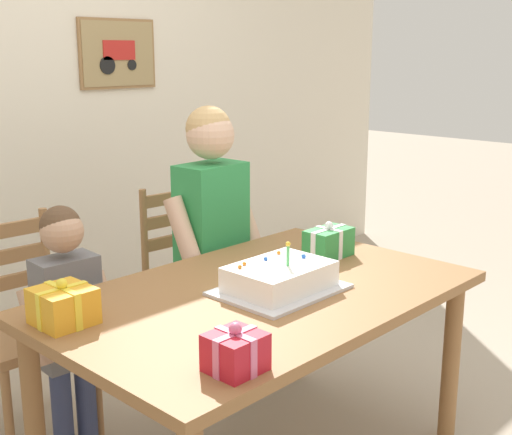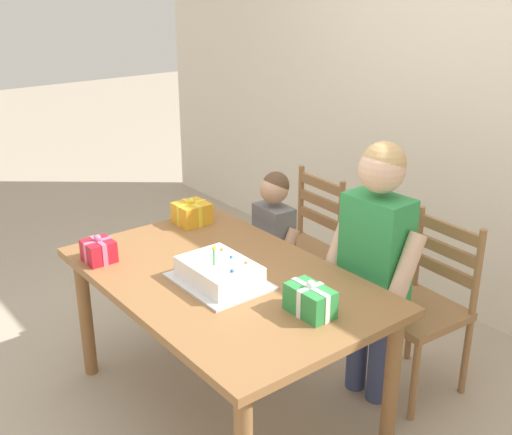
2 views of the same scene
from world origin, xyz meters
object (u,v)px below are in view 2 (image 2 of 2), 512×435
Objects in this scene: child_older at (376,249)px; child_younger at (274,239)px; birthday_cake at (219,273)px; gift_box_red_large at (310,300)px; gift_box_beside_cake at (192,213)px; chair_left at (301,248)px; gift_box_corner_small at (99,251)px; dining_table at (224,292)px; chair_right at (422,306)px.

child_older reaches higher than child_younger.
birthday_cake is 0.85m from child_younger.
child_older is (-0.15, 0.56, 0.02)m from gift_box_red_large.
chair_left is at bearing 74.05° from gift_box_beside_cake.
dining_table is at bearing 37.20° from gift_box_corner_small.
chair_left is at bearing 117.03° from dining_table.
birthday_cake is 1.13m from chair_left.
dining_table is at bearing -117.29° from chair_right.
child_younger is at bearing 179.94° from child_older.
child_older is 1.32× the size of child_younger.
gift_box_beside_cake is 0.65m from gift_box_corner_small.
birthday_cake reaches higher than gift_box_corner_small.
gift_box_red_large is (0.50, 0.08, 0.15)m from dining_table.
dining_table is 0.71m from gift_box_beside_cake.
child_older reaches higher than gift_box_red_large.
child_younger is (-0.87, -0.26, 0.15)m from chair_right.
child_older reaches higher than gift_box_corner_small.
birthday_cake is (0.05, -0.05, 0.14)m from dining_table.
child_older is (0.86, 1.02, 0.03)m from gift_box_corner_small.
birthday_cake is 0.48× the size of chair_right.
child_older is at bearing -112.61° from chair_right.
gift_box_red_large reaches higher than dining_table.
gift_box_beside_cake is 0.20× the size of chair_left.
gift_box_beside_cake is at bearing -105.95° from chair_left.
dining_table is 0.75m from child_older.
birthday_cake is 1.09m from chair_right.
birthday_cake is at bearing 30.93° from gift_box_corner_small.
dining_table is at bearing 130.03° from birthday_cake.
gift_box_red_large is 0.23× the size of chair_left.
child_older reaches higher than gift_box_beside_cake.
birthday_cake is 0.64m from gift_box_corner_small.
child_younger is at bearing 122.43° from dining_table.
chair_right is 0.91× the size of child_younger.
dining_table is 3.53× the size of birthday_cake.
gift_box_corner_small is at bearing -149.07° from birthday_cake.
birthday_cake is 2.97× the size of gift_box_corner_small.
chair_right reaches higher than gift_box_beside_cake.
child_older reaches higher than dining_table.
gift_box_red_large is 1.31m from chair_left.
child_younger is at bearing 58.51° from gift_box_beside_cake.
dining_table is at bearing -62.97° from chair_left.
birthday_cake is at bearing -49.97° from dining_table.
chair_right is (0.93, -0.00, 0.00)m from chair_left.
birthday_cake is 0.48× the size of chair_left.
gift_box_beside_cake is 0.14× the size of child_older.
birthday_cake is at bearing -56.92° from child_younger.
gift_box_beside_cake is (-0.69, 0.30, 0.01)m from birthday_cake.
chair_right is (0.42, 0.96, -0.32)m from birthday_cake.
gift_box_corner_small is 0.11× the size of child_older.
child_younger reaches higher than dining_table.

